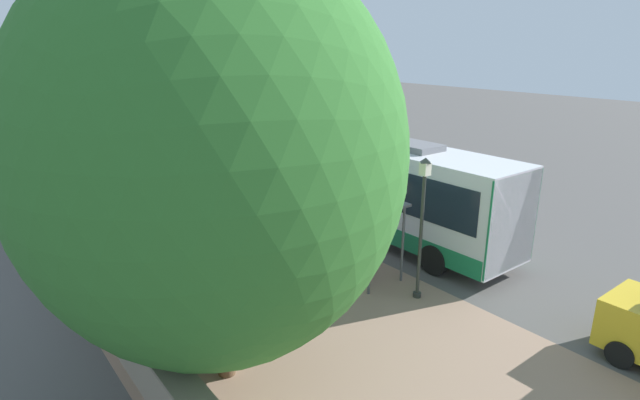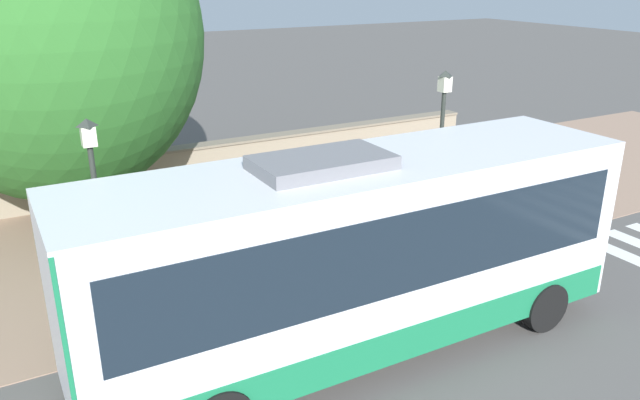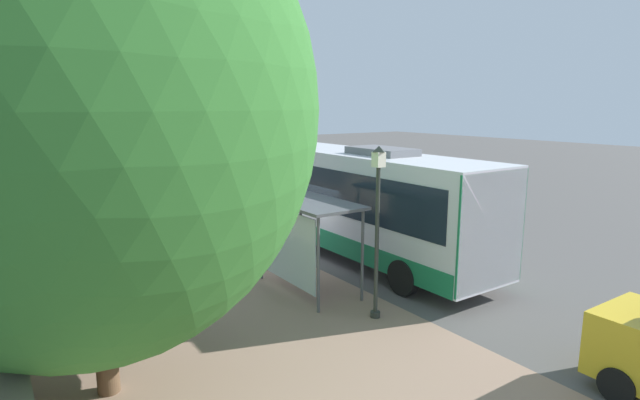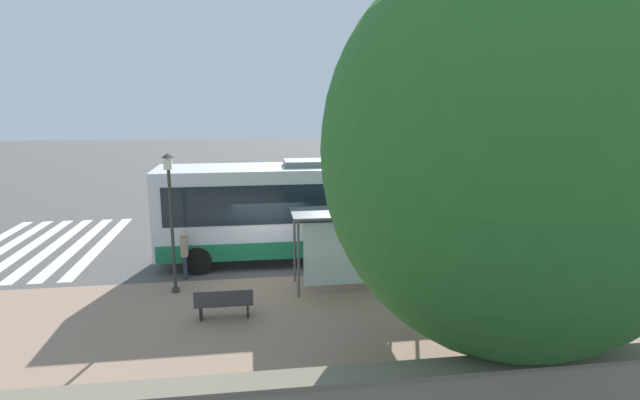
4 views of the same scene
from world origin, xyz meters
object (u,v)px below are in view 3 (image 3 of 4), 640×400
at_px(bus_shelter, 303,217).
at_px(street_lamp_far, 377,218).
at_px(bus, 366,202).
at_px(pedestrian, 268,215).
at_px(bench, 196,252).
at_px(street_lamp_near, 235,175).
at_px(shade_tree, 85,109).

distance_m(bus_shelter, street_lamp_far, 2.60).
bearing_deg(bus, pedestrian, 112.07).
distance_m(bus_shelter, pedestrian, 5.58).
relative_size(bus_shelter, pedestrian, 1.96).
bearing_deg(bench, street_lamp_near, 36.79).
xyz_separation_m(pedestrian, street_lamp_near, (-1.24, 0.17, 1.64)).
distance_m(street_lamp_far, shade_tree, 6.64).
xyz_separation_m(bench, street_lamp_far, (2.20, -6.27, 2.03)).
relative_size(bench, street_lamp_near, 0.36).
bearing_deg(street_lamp_near, street_lamp_far, -89.87).
xyz_separation_m(bus, bus_shelter, (-3.27, -1.29, 0.16)).
xyz_separation_m(bus_shelter, street_lamp_far, (0.47, -2.54, 0.37)).
bearing_deg(bus, street_lamp_near, 124.75).
xyz_separation_m(bus_shelter, pedestrian, (1.69, 5.20, -1.13)).
bearing_deg(bus_shelter, pedestrian, 72.01).
bearing_deg(pedestrian, bench, -156.82).
xyz_separation_m(bus_shelter, bench, (-1.74, 3.73, -1.65)).
bearing_deg(bus, shade_tree, -158.11).
xyz_separation_m(bus, street_lamp_far, (-2.81, -3.83, 0.53)).
bearing_deg(street_lamp_far, street_lamp_near, 90.13).
relative_size(street_lamp_far, shade_tree, 0.45).
relative_size(street_lamp_near, street_lamp_far, 1.06).
distance_m(bus_shelter, street_lamp_near, 5.41).
relative_size(street_lamp_near, shade_tree, 0.48).
bearing_deg(street_lamp_far, bus, 53.74).
distance_m(pedestrian, street_lamp_near, 2.06).
xyz_separation_m(bus, shade_tree, (-8.92, -3.58, 3.10)).
distance_m(bus, bus_shelter, 3.52).
bearing_deg(street_lamp_far, bus_shelter, 100.41).
bearing_deg(bus_shelter, street_lamp_near, 85.23).
height_order(bus, pedestrian, bus).
bearing_deg(pedestrian, street_lamp_near, 172.38).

